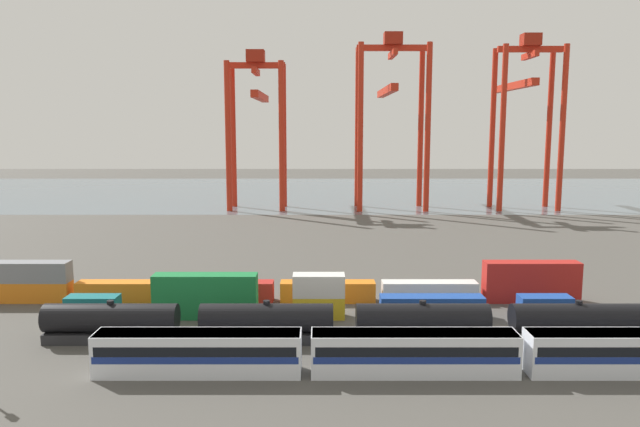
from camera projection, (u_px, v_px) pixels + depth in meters
name	position (u px, v px, depth m)	size (l,w,h in m)	color
ground_plane	(321.00, 242.00, 116.24)	(420.00, 420.00, 0.00)	#4C4944
harbour_water	(320.00, 192.00, 207.73)	(400.00, 110.00, 0.01)	slate
passenger_train	(413.00, 351.00, 53.93)	(57.51, 3.14, 3.90)	silver
freight_tank_row	(343.00, 322.00, 62.05)	(62.20, 2.96, 4.42)	#232326
shipping_container_0	(92.00, 307.00, 70.08)	(6.04, 2.44, 2.60)	#146066
shipping_container_1	(205.00, 307.00, 70.11)	(12.10, 2.44, 2.60)	#197538
shipping_container_2	(204.00, 285.00, 69.74)	(12.10, 2.44, 2.60)	#197538
shipping_container_3	(318.00, 307.00, 70.13)	(6.04, 2.44, 2.60)	gold
shipping_container_4	(318.00, 285.00, 69.76)	(6.04, 2.44, 2.60)	silver
shipping_container_5	(431.00, 307.00, 70.15)	(12.10, 2.44, 2.60)	#1C4299
shipping_container_6	(543.00, 307.00, 70.18)	(6.04, 2.44, 2.60)	#1C4299
shipping_container_7	(22.00, 292.00, 76.60)	(12.10, 2.44, 2.60)	orange
shipping_container_8	(21.00, 272.00, 76.23)	(12.10, 2.44, 2.60)	slate
shipping_container_9	(124.00, 292.00, 76.62)	(12.10, 2.44, 2.60)	orange
shipping_container_10	(225.00, 292.00, 76.65)	(12.10, 2.44, 2.60)	#AD211C
shipping_container_11	(327.00, 291.00, 76.67)	(12.10, 2.44, 2.60)	orange
shipping_container_12	(428.00, 291.00, 76.69)	(12.10, 2.44, 2.60)	silver
shipping_container_13	(529.00, 291.00, 76.72)	(12.10, 2.44, 2.60)	#AD211C
shipping_container_14	(530.00, 272.00, 76.35)	(12.10, 2.44, 2.60)	#AD211C
gantry_crane_west	(256.00, 114.00, 163.84)	(15.73, 33.32, 42.61)	red
gantry_crane_central	(390.00, 105.00, 164.00)	(19.28, 38.31, 47.16)	red
gantry_crane_east	(523.00, 105.00, 163.93)	(17.38, 36.26, 46.83)	red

